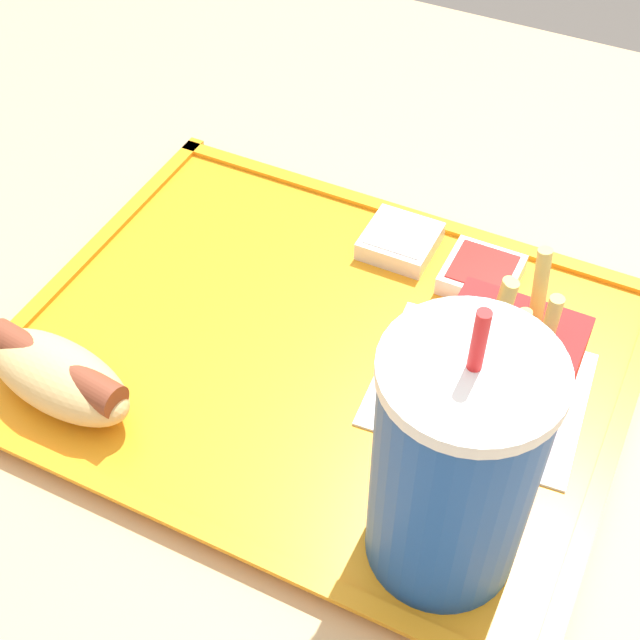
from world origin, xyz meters
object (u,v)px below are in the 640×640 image
object	(u,v)px
hot_dog_far	(58,375)
soda_cup	(454,466)
fries_carton	(507,364)
sauce_cup_ketchup	(482,274)
sauce_cup_mayo	(400,240)

from	to	relation	value
hot_dog_far	soda_cup	bearing A→B (deg)	-178.30
soda_cup	fries_carton	distance (m)	0.13
hot_dog_far	sauce_cup_ketchup	world-z (taller)	hot_dog_far
soda_cup	sauce_cup_ketchup	distance (m)	0.23
fries_carton	sauce_cup_ketchup	world-z (taller)	fries_carton
hot_dog_far	fries_carton	size ratio (longest dim) A/B	1.00
soda_cup	sauce_cup_mayo	bearing A→B (deg)	-62.25
fries_carton	hot_dog_far	bearing A→B (deg)	25.88
soda_cup	hot_dog_far	xyz separation A→B (m)	(0.26, 0.01, -0.06)
soda_cup	hot_dog_far	bearing A→B (deg)	1.70
fries_carton	soda_cup	bearing A→B (deg)	91.17
hot_dog_far	sauce_cup_ketchup	distance (m)	0.31
hot_dog_far	sauce_cup_ketchup	xyz separation A→B (m)	(-0.21, -0.22, -0.01)
sauce_cup_mayo	sauce_cup_ketchup	bearing A→B (deg)	173.61
hot_dog_far	sauce_cup_mayo	xyz separation A→B (m)	(-0.14, -0.23, -0.01)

